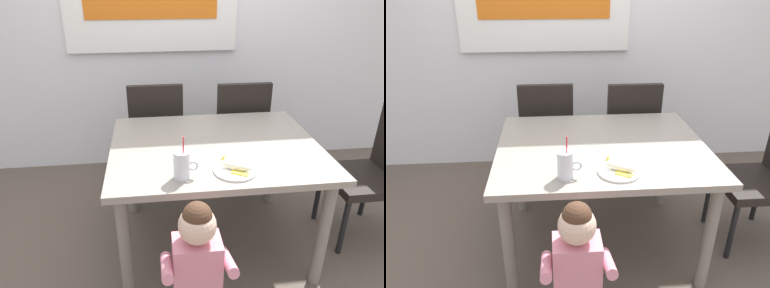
% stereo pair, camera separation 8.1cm
% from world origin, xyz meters
% --- Properties ---
extents(ground_plane, '(24.00, 24.00, 0.00)m').
position_xyz_m(ground_plane, '(0.00, 0.00, 0.00)').
color(ground_plane, brown).
extents(back_wall, '(6.40, 0.17, 2.90)m').
position_xyz_m(back_wall, '(-0.01, 1.33, 1.45)').
color(back_wall, silver).
rests_on(back_wall, ground).
extents(dining_table, '(1.28, 1.03, 0.76)m').
position_xyz_m(dining_table, '(0.00, 0.00, 0.66)').
color(dining_table, gray).
rests_on(dining_table, ground).
extents(dining_chair_left, '(0.44, 0.45, 0.96)m').
position_xyz_m(dining_chair_left, '(-0.35, 0.76, 0.54)').
color(dining_chair_left, black).
rests_on(dining_chair_left, ground).
extents(dining_chair_right, '(0.44, 0.45, 0.96)m').
position_xyz_m(dining_chair_right, '(0.34, 0.72, 0.54)').
color(dining_chair_right, black).
rests_on(dining_chair_right, ground).
extents(dining_chair_far, '(0.44, 0.44, 0.96)m').
position_xyz_m(dining_chair_far, '(1.10, -0.03, 0.54)').
color(dining_chair_far, black).
rests_on(dining_chair_far, ground).
extents(toddler_standing, '(0.33, 0.24, 0.84)m').
position_xyz_m(toddler_standing, '(-0.21, -0.72, 0.53)').
color(toddler_standing, '#3F4760').
rests_on(toddler_standing, ground).
extents(milk_cup, '(0.13, 0.08, 0.25)m').
position_xyz_m(milk_cup, '(-0.24, -0.37, 0.82)').
color(milk_cup, silver).
rests_on(milk_cup, dining_table).
extents(snack_plate, '(0.23, 0.23, 0.01)m').
position_xyz_m(snack_plate, '(0.04, -0.34, 0.76)').
color(snack_plate, white).
rests_on(snack_plate, dining_table).
extents(peeled_banana, '(0.17, 0.14, 0.07)m').
position_xyz_m(peeled_banana, '(0.05, -0.35, 0.79)').
color(peeled_banana, '#F4EAC6').
rests_on(peeled_banana, snack_plate).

